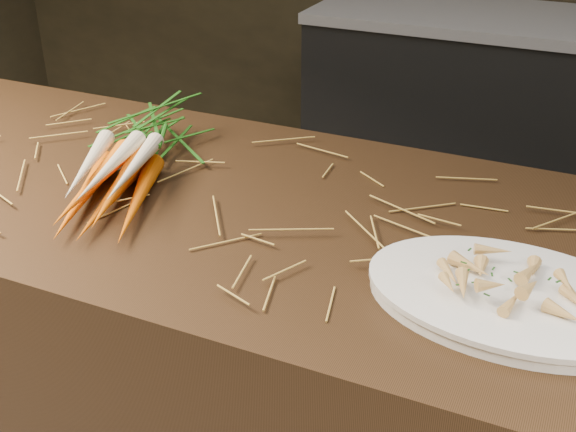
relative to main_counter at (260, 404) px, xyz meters
name	(u,v)px	position (x,y,z in m)	size (l,w,h in m)	color
main_counter	(260,404)	(0.00, 0.00, 0.00)	(2.40, 0.70, 0.90)	black
back_counter	(540,126)	(0.30, 1.88, -0.03)	(1.82, 0.62, 0.84)	black
straw_bedding	(255,200)	(0.00, 0.00, 0.46)	(1.40, 0.60, 0.02)	olive
root_veg_bunch	(136,147)	(-0.26, 0.03, 0.50)	(0.32, 0.55, 0.10)	#D44E08
serving_platter	(510,299)	(0.44, -0.12, 0.46)	(0.38, 0.26, 0.02)	white
roasted_veg_heap	(514,279)	(0.44, -0.12, 0.49)	(0.19, 0.14, 0.04)	#AB8240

